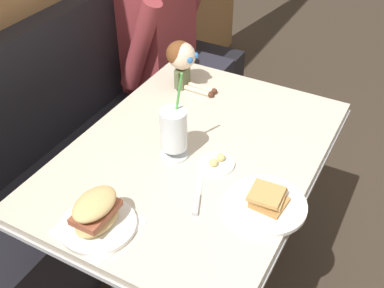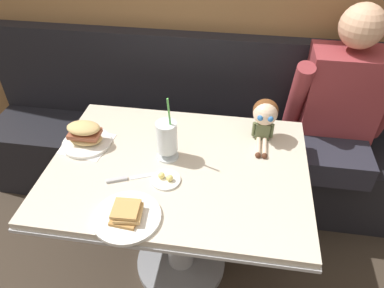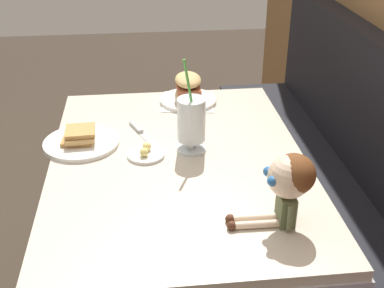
{
  "view_description": "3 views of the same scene",
  "coord_description": "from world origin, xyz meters",
  "px_view_note": "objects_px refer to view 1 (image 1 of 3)",
  "views": [
    {
      "loc": [
        -1.12,
        -0.42,
        1.76
      ],
      "look_at": [
        0.01,
        0.19,
        0.76
      ],
      "focal_mm": 44.37,
      "sensor_mm": 36.0,
      "label": 1
    },
    {
      "loc": [
        0.23,
        -0.94,
        1.78
      ],
      "look_at": [
        0.05,
        0.23,
        0.82
      ],
      "focal_mm": 33.85,
      "sensor_mm": 36.0,
      "label": 2
    },
    {
      "loc": [
        1.36,
        0.07,
        1.54
      ],
      "look_at": [
        0.08,
        0.21,
        0.84
      ],
      "focal_mm": 46.95,
      "sensor_mm": 36.0,
      "label": 3
    }
  ],
  "objects_px": {
    "butter_knife": "(197,197)",
    "seated_doll": "(182,58)",
    "milkshake_glass": "(174,132)",
    "diner_patron": "(164,32)",
    "toast_plate": "(266,202)",
    "sandwich_plate": "(97,216)",
    "butter_saucer": "(217,163)"
  },
  "relations": [
    {
      "from": "milkshake_glass",
      "to": "diner_patron",
      "type": "xyz_separation_m",
      "value": [
        0.82,
        0.53,
        -0.1
      ]
    },
    {
      "from": "butter_saucer",
      "to": "butter_knife",
      "type": "bearing_deg",
      "value": -174.67
    },
    {
      "from": "milkshake_glass",
      "to": "butter_knife",
      "type": "distance_m",
      "value": 0.24
    },
    {
      "from": "sandwich_plate",
      "to": "diner_patron",
      "type": "xyz_separation_m",
      "value": [
        1.2,
        0.5,
        -0.04
      ]
    },
    {
      "from": "sandwich_plate",
      "to": "seated_doll",
      "type": "distance_m",
      "value": 0.81
    },
    {
      "from": "seated_doll",
      "to": "butter_saucer",
      "type": "bearing_deg",
      "value": -138.06
    },
    {
      "from": "milkshake_glass",
      "to": "sandwich_plate",
      "type": "relative_size",
      "value": 1.41
    },
    {
      "from": "milkshake_glass",
      "to": "butter_saucer",
      "type": "distance_m",
      "value": 0.17
    },
    {
      "from": "butter_knife",
      "to": "diner_patron",
      "type": "bearing_deg",
      "value": 35.95
    },
    {
      "from": "milkshake_glass",
      "to": "sandwich_plate",
      "type": "distance_m",
      "value": 0.39
    },
    {
      "from": "diner_patron",
      "to": "toast_plate",
      "type": "bearing_deg",
      "value": -135.0
    },
    {
      "from": "milkshake_glass",
      "to": "diner_patron",
      "type": "relative_size",
      "value": 0.39
    },
    {
      "from": "butter_saucer",
      "to": "butter_knife",
      "type": "height_order",
      "value": "butter_saucer"
    },
    {
      "from": "diner_patron",
      "to": "seated_doll",
      "type": "bearing_deg",
      "value": -140.69
    },
    {
      "from": "milkshake_glass",
      "to": "butter_knife",
      "type": "xyz_separation_m",
      "value": [
        -0.14,
        -0.16,
        -0.1
      ]
    },
    {
      "from": "toast_plate",
      "to": "sandwich_plate",
      "type": "relative_size",
      "value": 1.11
    },
    {
      "from": "toast_plate",
      "to": "butter_knife",
      "type": "xyz_separation_m",
      "value": [
        -0.07,
        0.2,
        -0.01
      ]
    },
    {
      "from": "milkshake_glass",
      "to": "butter_saucer",
      "type": "relative_size",
      "value": 2.63
    },
    {
      "from": "butter_saucer",
      "to": "diner_patron",
      "type": "bearing_deg",
      "value": 40.61
    },
    {
      "from": "sandwich_plate",
      "to": "diner_patron",
      "type": "height_order",
      "value": "diner_patron"
    },
    {
      "from": "milkshake_glass",
      "to": "diner_patron",
      "type": "bearing_deg",
      "value": 33.13
    },
    {
      "from": "butter_knife",
      "to": "diner_patron",
      "type": "xyz_separation_m",
      "value": [
        0.96,
        0.7,
        -0.0
      ]
    },
    {
      "from": "seated_doll",
      "to": "diner_patron",
      "type": "height_order",
      "value": "diner_patron"
    },
    {
      "from": "milkshake_glass",
      "to": "butter_saucer",
      "type": "height_order",
      "value": "milkshake_glass"
    },
    {
      "from": "diner_patron",
      "to": "sandwich_plate",
      "type": "bearing_deg",
      "value": -157.2
    },
    {
      "from": "butter_knife",
      "to": "diner_patron",
      "type": "relative_size",
      "value": 0.28
    },
    {
      "from": "butter_saucer",
      "to": "butter_knife",
      "type": "xyz_separation_m",
      "value": [
        -0.17,
        -0.02,
        -0.0
      ]
    },
    {
      "from": "butter_knife",
      "to": "seated_doll",
      "type": "xyz_separation_m",
      "value": [
        0.55,
        0.36,
        0.12
      ]
    },
    {
      "from": "toast_plate",
      "to": "diner_patron",
      "type": "height_order",
      "value": "diner_patron"
    },
    {
      "from": "butter_knife",
      "to": "seated_doll",
      "type": "relative_size",
      "value": 1.03
    },
    {
      "from": "toast_plate",
      "to": "diner_patron",
      "type": "bearing_deg",
      "value": 45.0
    },
    {
      "from": "sandwich_plate",
      "to": "seated_doll",
      "type": "height_order",
      "value": "seated_doll"
    }
  ]
}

